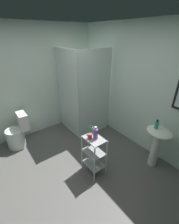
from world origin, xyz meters
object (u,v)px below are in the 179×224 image
object	(u,v)px
conditioner_bottle_purple	(96,134)
body_wash_bottle_green	(91,130)
pedestal_sink	(158,140)
shower_stall	(83,112)
rinse_cup	(90,136)
storage_cart	(94,153)
hand_soap_bottle	(157,125)
toilet	(18,134)

from	to	relation	value
conditioner_bottle_purple	body_wash_bottle_green	xyz separation A→B (m)	(-0.15, 0.03, -0.03)
conditioner_bottle_purple	pedestal_sink	bearing A→B (deg)	61.81
shower_stall	rinse_cup	bearing A→B (deg)	-30.13
body_wash_bottle_green	conditioner_bottle_purple	bearing A→B (deg)	-12.51
storage_cart	conditioner_bottle_purple	bearing A→B (deg)	47.42
storage_cart	rinse_cup	xyz separation A→B (m)	(-0.05, -0.05, 0.35)
hand_soap_bottle	rinse_cup	distance (m)	1.15
toilet	body_wash_bottle_green	distance (m)	1.78
pedestal_sink	body_wash_bottle_green	bearing A→B (deg)	-125.50
hand_soap_bottle	body_wash_bottle_green	world-z (taller)	hand_soap_bottle
toilet	hand_soap_bottle	xyz separation A→B (m)	(2.06, 1.84, 0.57)
pedestal_sink	storage_cart	xyz separation A→B (m)	(-0.55, -1.01, -0.14)
pedestal_sink	conditioner_bottle_purple	world-z (taller)	conditioner_bottle_purple
toilet	hand_soap_bottle	bearing A→B (deg)	41.78
pedestal_sink	rinse_cup	distance (m)	1.23
body_wash_bottle_green	rinse_cup	world-z (taller)	body_wash_bottle_green
toilet	body_wash_bottle_green	xyz separation A→B (m)	(1.44, 0.92, 0.50)
storage_cart	body_wash_bottle_green	xyz separation A→B (m)	(-0.14, 0.05, 0.37)
shower_stall	toilet	size ratio (longest dim) A/B	2.63
pedestal_sink	storage_cart	size ratio (longest dim) A/B	1.09
shower_stall	conditioner_bottle_purple	distance (m)	1.54
toilet	rinse_cup	bearing A→B (deg)	28.30
storage_cart	hand_soap_bottle	bearing A→B (deg)	63.38
shower_stall	pedestal_sink	bearing A→B (deg)	9.80
toilet	rinse_cup	size ratio (longest dim) A/B	8.73
storage_cart	hand_soap_bottle	size ratio (longest dim) A/B	4.47
hand_soap_bottle	conditioner_bottle_purple	xyz separation A→B (m)	(-0.47, -0.95, -0.04)
conditioner_bottle_purple	rinse_cup	world-z (taller)	conditioner_bottle_purple
hand_soap_bottle	body_wash_bottle_green	distance (m)	1.11
pedestal_sink	conditioner_bottle_purple	bearing A→B (deg)	-118.19
shower_stall	storage_cart	size ratio (longest dim) A/B	2.70
toilet	hand_soap_bottle	size ratio (longest dim) A/B	4.59
toilet	shower_stall	bearing A→B (deg)	80.50
shower_stall	pedestal_sink	size ratio (longest dim) A/B	2.47
body_wash_bottle_green	storage_cart	bearing A→B (deg)	-19.70
pedestal_sink	toilet	xyz separation A→B (m)	(-2.12, -1.88, -0.26)
shower_stall	hand_soap_bottle	bearing A→B (deg)	8.89
shower_stall	pedestal_sink	world-z (taller)	shower_stall
conditioner_bottle_purple	body_wash_bottle_green	distance (m)	0.16
hand_soap_bottle	conditioner_bottle_purple	size ratio (longest dim) A/B	0.73
toilet	rinse_cup	world-z (taller)	rinse_cup
shower_stall	toilet	xyz separation A→B (m)	(-0.26, -1.56, -0.15)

